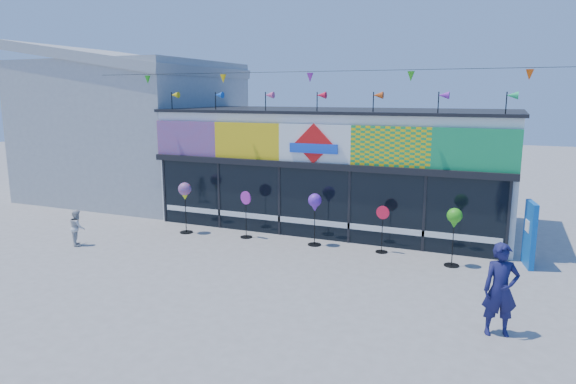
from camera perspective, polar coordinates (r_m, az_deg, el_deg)
The scene contains 11 objects.
ground at distance 13.84m, azimuth -2.16°, elevation -8.75°, with size 80.00×80.00×0.00m, color gray.
kite_shop at distance 18.76m, azimuth 5.56°, elevation 2.86°, with size 16.00×5.70×5.31m.
neighbour_building at distance 24.45m, azimuth -16.69°, elevation 7.04°, with size 8.18×7.20×6.87m.
blue_sign at distance 15.41m, azimuth 25.27°, elevation -4.26°, with size 0.31×0.91×1.79m.
spinner_0 at distance 17.51m, azimuth -11.39°, elevation -0.08°, with size 0.44×0.44×1.73m.
spinner_1 at distance 16.76m, azimuth -4.70°, elevation -2.36°, with size 0.43×0.39×1.55m.
spinner_2 at distance 15.78m, azimuth 3.00°, elevation -1.35°, with size 0.41×0.41×1.64m.
spinner_3 at distance 15.43m, azimuth 10.43°, elevation -3.95°, with size 0.40×0.36×1.41m.
spinner_4 at distance 14.55m, azimuth 17.99°, elevation -2.96°, with size 0.41×0.41×1.62m.
adult_man at distance 10.88m, azimuth 22.54°, elevation -9.99°, with size 0.67×0.44×1.85m, color #171748.
child at distance 17.26m, azimuth -22.35°, elevation -3.65°, with size 0.54×0.31×1.12m, color silver.
Camera 1 is at (5.58, -11.78, 4.65)m, focal length 32.00 mm.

